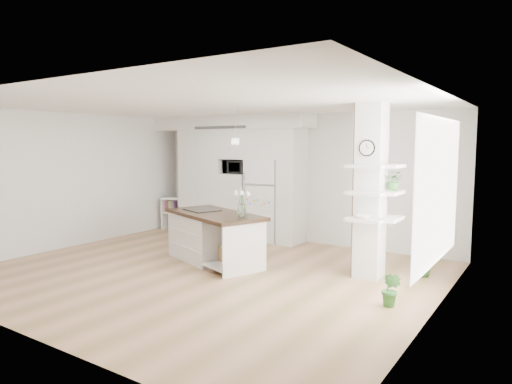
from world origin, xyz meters
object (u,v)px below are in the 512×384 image
(refrigerator, at_px, (267,200))
(bookshelf, at_px, (178,216))
(kitchen_island, at_px, (208,235))
(floor_plant_a, at_px, (391,290))

(refrigerator, bearing_deg, bookshelf, -175.89)
(refrigerator, height_order, bookshelf, refrigerator)
(refrigerator, xyz_separation_m, bookshelf, (-2.44, -0.18, -0.54))
(refrigerator, relative_size, kitchen_island, 0.81)
(refrigerator, height_order, floor_plant_a, refrigerator)
(bookshelf, height_order, floor_plant_a, bookshelf)
(refrigerator, relative_size, floor_plant_a, 3.80)
(kitchen_island, bearing_deg, bookshelf, 163.53)
(floor_plant_a, bearing_deg, bookshelf, 157.76)
(bookshelf, distance_m, floor_plant_a, 6.45)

